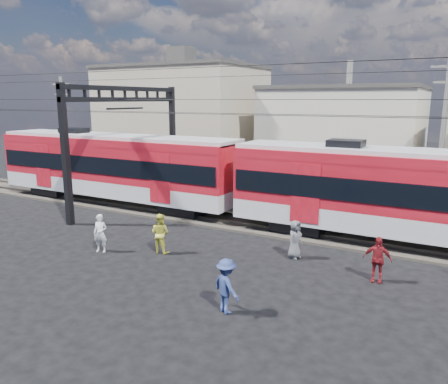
{
  "coord_description": "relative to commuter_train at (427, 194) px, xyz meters",
  "views": [
    {
      "loc": [
        7.1,
        -11.38,
        6.22
      ],
      "look_at": [
        -1.94,
        5.0,
        2.23
      ],
      "focal_mm": 35.0,
      "sensor_mm": 36.0,
      "label": 1
    }
  ],
  "objects": [
    {
      "name": "pedestrian_d",
      "position": [
        -1.08,
        -4.4,
        -1.58
      ],
      "size": [
        0.98,
        0.46,
        1.63
      ],
      "primitive_type": "imported",
      "rotation": [
        0.0,
        0.0,
        0.06
      ],
      "color": "maroon",
      "rests_on": "ground"
    },
    {
      "name": "rail_near",
      "position": [
        -5.94,
        -0.75,
        -2.22
      ],
      "size": [
        70.0,
        0.12,
        0.12
      ],
      "primitive_type": "cube",
      "color": "#59544C",
      "rests_on": "track_bed"
    },
    {
      "name": "commuter_train",
      "position": [
        0.0,
        0.0,
        0.0
      ],
      "size": [
        50.3,
        3.08,
        4.17
      ],
      "color": "black",
      "rests_on": "ground"
    },
    {
      "name": "utility_pole_mid",
      "position": [
        0.06,
        7.0,
        2.13
      ],
      "size": [
        1.8,
        0.24,
        8.5
      ],
      "color": "slate",
      "rests_on": "ground"
    },
    {
      "name": "building_west",
      "position": [
        -22.94,
        16.0,
        2.25
      ],
      "size": [
        14.28,
        10.2,
        9.3
      ],
      "color": "tan",
      "rests_on": "ground"
    },
    {
      "name": "utility_pole_west",
      "position": [
        -27.94,
        6.0,
        1.88
      ],
      "size": [
        1.8,
        0.24,
        8.0
      ],
      "color": "slate",
      "rests_on": "ground"
    },
    {
      "name": "pedestrian_c",
      "position": [
        -4.57,
        -8.86,
        -1.57
      ],
      "size": [
        1.24,
        1.03,
        1.66
      ],
      "primitive_type": "imported",
      "rotation": [
        0.0,
        0.0,
        2.68
      ],
      "color": "navy",
      "rests_on": "ground"
    },
    {
      "name": "building_midwest",
      "position": [
        -7.94,
        19.0,
        1.25
      ],
      "size": [
        12.24,
        12.24,
        7.3
      ],
      "color": "beige",
      "rests_on": "ground"
    },
    {
      "name": "catenary",
      "position": [
        -14.59,
        -0.0,
        2.73
      ],
      "size": [
        70.0,
        9.3,
        7.52
      ],
      "color": "black",
      "rests_on": "ground"
    },
    {
      "name": "rail_far",
      "position": [
        -5.94,
        0.75,
        -2.22
      ],
      "size": [
        70.0,
        0.12,
        0.12
      ],
      "primitive_type": "cube",
      "color": "#59544C",
      "rests_on": "track_bed"
    },
    {
      "name": "ground",
      "position": [
        -5.94,
        -8.0,
        -2.4
      ],
      "size": [
        120.0,
        120.0,
        0.0
      ],
      "primitive_type": "plane",
      "color": "black",
      "rests_on": "ground"
    },
    {
      "name": "pedestrian_e",
      "position": [
        -4.36,
        -3.55,
        -1.63
      ],
      "size": [
        0.66,
        0.85,
        1.55
      ],
      "primitive_type": "imported",
      "rotation": [
        0.0,
        0.0,
        1.33
      ],
      "color": "#525358",
      "rests_on": "ground"
    },
    {
      "name": "track_bed",
      "position": [
        -5.94,
        0.0,
        -2.34
      ],
      "size": [
        70.0,
        3.4,
        0.12
      ],
      "primitive_type": "cube",
      "color": "#2D2823",
      "rests_on": "ground"
    },
    {
      "name": "pedestrian_a",
      "position": [
        -11.65,
        -6.75,
        -1.61
      ],
      "size": [
        0.67,
        0.54,
        1.59
      ],
      "primitive_type": "imported",
      "rotation": [
        0.0,
        0.0,
        0.3
      ],
      "color": "silver",
      "rests_on": "ground"
    },
    {
      "name": "pedestrian_b",
      "position": [
        -9.42,
        -5.63,
        -1.57
      ],
      "size": [
        0.83,
        0.66,
        1.66
      ],
      "primitive_type": "imported",
      "rotation": [
        0.0,
        0.0,
        3.19
      ],
      "color": "gold",
      "rests_on": "ground"
    }
  ]
}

